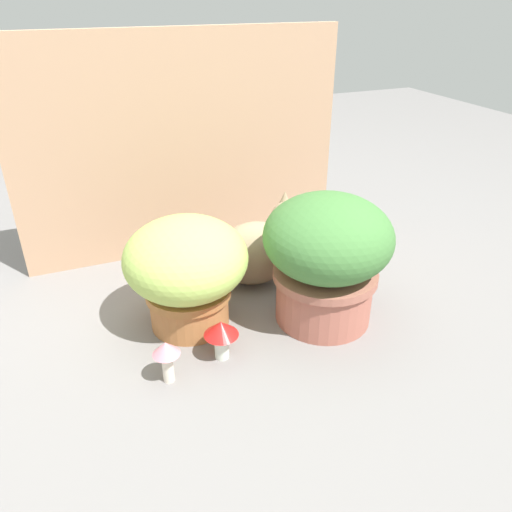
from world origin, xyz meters
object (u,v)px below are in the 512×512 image
Objects in this scene: leafy_planter at (327,255)px; mushroom_ornament_pink at (166,354)px; grass_planter at (187,269)px; mushroom_ornament_red at (221,333)px; cat at (259,249)px.

mushroom_ornament_pink is at bearing -169.28° from leafy_planter.
mushroom_ornament_red is (0.04, -0.18, -0.11)m from grass_planter.
grass_planter reaches higher than mushroom_ornament_pink.
grass_planter reaches higher than mushroom_ornament_red.
leafy_planter reaches higher than mushroom_ornament_red.
cat is 3.21× the size of mushroom_ornament_red.
mushroom_ornament_red is at bearing 12.56° from mushroom_ornament_pink.
grass_planter is 0.22m from mushroom_ornament_red.
grass_planter is 0.90× the size of leafy_planter.
mushroom_ornament_red is (-0.34, -0.06, -0.13)m from leafy_planter.
cat is 3.09× the size of mushroom_ornament_pink.
leafy_planter is at bearing -18.15° from grass_planter.
grass_planter is 0.94× the size of cat.
cat is at bearing 26.75° from grass_planter.
cat is (-0.10, 0.27, -0.09)m from leafy_planter.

